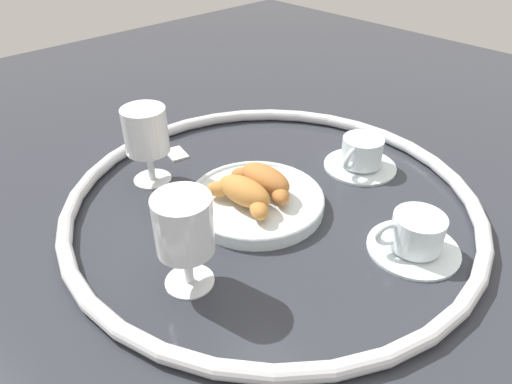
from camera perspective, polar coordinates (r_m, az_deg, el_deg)
ground_plane at (r=0.79m, az=1.98°, el=-1.62°), size 2.20×2.20×0.00m
table_chrome_rim at (r=0.78m, az=2.00°, el=-0.91°), size 0.68×0.68×0.02m
pastry_plate at (r=0.77m, az=-0.00°, el=-1.04°), size 0.23×0.23×0.02m
croissant_large at (r=0.77m, az=1.22°, el=1.57°), size 0.14×0.06×0.04m
croissant_small at (r=0.74m, az=-1.61°, el=-0.14°), size 0.14×0.07×0.04m
coffee_cup_near at (r=0.72m, az=18.89°, el=-5.12°), size 0.14×0.14×0.06m
coffee_cup_far at (r=0.90m, az=12.72°, el=4.39°), size 0.14×0.14×0.06m
juice_glass_left at (r=0.83m, az=-13.29°, el=6.94°), size 0.08×0.08×0.14m
juice_glass_right at (r=0.59m, az=-8.78°, el=-4.50°), size 0.08×0.08×0.14m
sugar_packet at (r=0.94m, az=-9.72°, el=4.75°), size 0.06×0.04×0.01m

